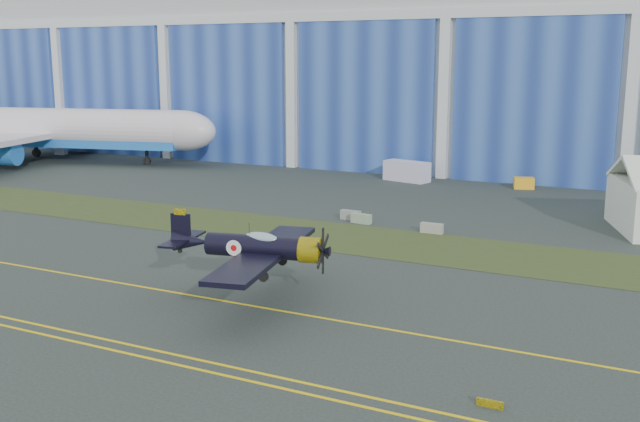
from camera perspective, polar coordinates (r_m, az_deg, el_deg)
The scene contains 15 objects.
ground at distance 53.97m, azimuth -7.11°, elevation -4.85°, with size 260.00×260.00×0.00m, color #313936.
grass_median at distance 65.62m, azimuth -0.27°, elevation -1.78°, with size 260.00×10.00×0.02m, color #475128.
hangar at distance 118.23m, azimuth 12.88°, elevation 11.18°, with size 220.00×45.70×30.00m.
taxiway_centreline at distance 50.09m, azimuth -10.31°, elevation -6.24°, with size 200.00×0.20×0.02m, color yellow.
edge_line_near at distance 43.38m, azimuth -17.99°, elevation -9.48°, with size 80.00×0.20×0.02m, color yellow.
edge_line_far at distance 44.04m, azimuth -17.07°, elevation -9.10°, with size 80.00×0.20×0.02m, color yellow.
guard_board_right at distance 34.99m, azimuth 12.83°, elevation -14.12°, with size 1.20×0.15×0.35m, color yellow.
warbird at distance 46.70m, azimuth -5.01°, elevation -2.70°, with size 14.36×16.22×4.18m.
jetliner at distance 119.39m, azimuth -21.15°, elevation 8.95°, with size 76.28×69.10×22.63m.
shipping_container at distance 94.65m, azimuth 6.63°, elevation 3.03°, with size 5.76×2.30×2.50m, color silver.
tug at distance 91.74m, azimuth 15.27°, elevation 2.06°, with size 2.30×1.44×1.34m, color yellow.
cart at distance 127.28m, azimuth -19.13°, elevation 4.33°, with size 1.80×1.08×1.08m, color silver.
barrier_a at distance 71.56m, azimuth 2.35°, elevation -0.31°, with size 2.00×0.60×0.90m, color gray.
barrier_b at distance 70.06m, azimuth 3.16°, elevation -0.58°, with size 2.00×0.60×0.90m, color gray.
barrier_c at distance 66.70m, azimuth 8.52°, elevation -1.31°, with size 2.00×0.60×0.90m, color #98978A.
Camera 1 is at (29.18, -42.78, 15.17)m, focal length 42.00 mm.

